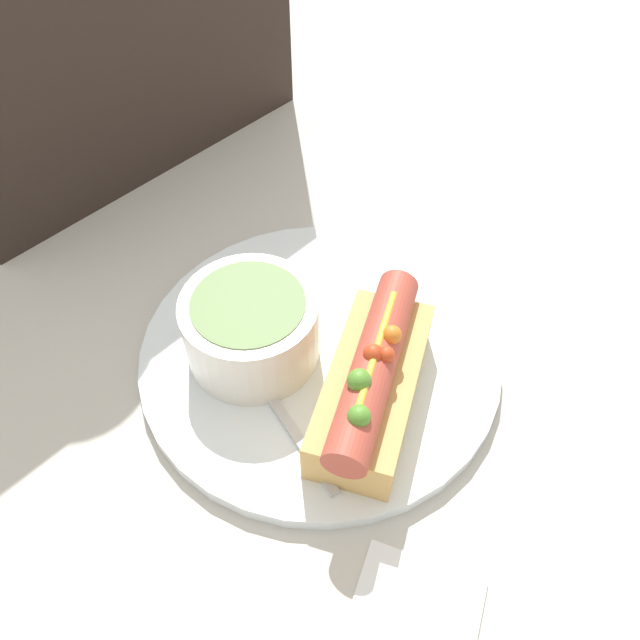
{
  "coord_description": "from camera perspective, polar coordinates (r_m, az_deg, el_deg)",
  "views": [
    {
      "loc": [
        -0.22,
        -0.2,
        0.41
      ],
      "look_at": [
        0.0,
        0.0,
        0.05
      ],
      "focal_mm": 35.0,
      "sensor_mm": 36.0,
      "label": 1
    }
  ],
  "objects": [
    {
      "name": "soup_bowl",
      "position": [
        0.47,
        -6.34,
        -0.52
      ],
      "size": [
        0.1,
        0.1,
        0.06
      ],
      "color": "silver",
      "rests_on": "dinner_plate"
    },
    {
      "name": "hot_dog",
      "position": [
        0.44,
        4.81,
        -5.56
      ],
      "size": [
        0.16,
        0.12,
        0.07
      ],
      "rotation": [
        0.0,
        0.0,
        0.45
      ],
      "color": "tan",
      "rests_on": "dinner_plate"
    },
    {
      "name": "ground_plane",
      "position": [
        0.5,
        0.0,
        -3.41
      ],
      "size": [
        4.0,
        4.0,
        0.0
      ],
      "primitive_type": "plane",
      "color": "#BCB7AD"
    },
    {
      "name": "spoon",
      "position": [
        0.47,
        -5.5,
        -5.54
      ],
      "size": [
        0.05,
        0.14,
        0.01
      ],
      "rotation": [
        0.0,
        0.0,
        1.31
      ],
      "color": "#B7B7BC",
      "rests_on": "dinner_plate"
    },
    {
      "name": "dinner_plate",
      "position": [
        0.5,
        0.0,
        -2.99
      ],
      "size": [
        0.28,
        0.28,
        0.01
      ],
      "color": "white",
      "rests_on": "ground_plane"
    }
  ]
}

